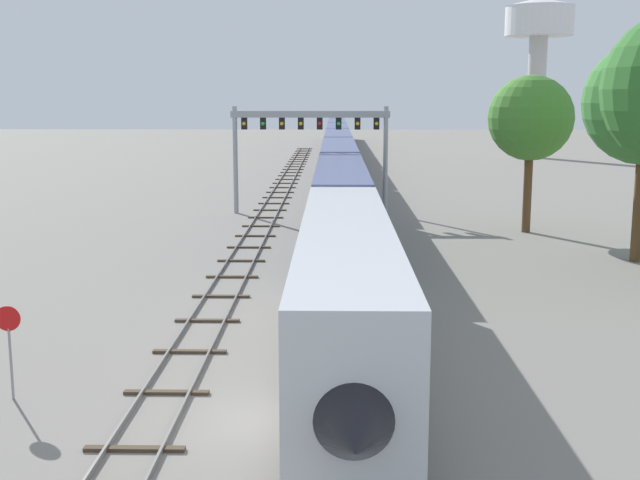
{
  "coord_description": "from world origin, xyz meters",
  "views": [
    {
      "loc": [
        1.59,
        -21.32,
        8.94
      ],
      "look_at": [
        1.0,
        12.0,
        3.0
      ],
      "focal_mm": 45.42,
      "sensor_mm": 36.0,
      "label": 1
    }
  ],
  "objects_px": {
    "passenger_train": "(338,151)",
    "water_tower": "(539,32)",
    "signal_gantry": "(310,134)",
    "stop_sign": "(9,339)",
    "trackside_tree_mid": "(531,119)"
  },
  "relations": [
    {
      "from": "signal_gantry",
      "to": "water_tower",
      "type": "height_order",
      "value": "water_tower"
    },
    {
      "from": "passenger_train",
      "to": "water_tower",
      "type": "distance_m",
      "value": 40.97
    },
    {
      "from": "water_tower",
      "to": "stop_sign",
      "type": "relative_size",
      "value": 7.92
    },
    {
      "from": "water_tower",
      "to": "trackside_tree_mid",
      "type": "relative_size",
      "value": 2.21
    },
    {
      "from": "water_tower",
      "to": "trackside_tree_mid",
      "type": "xyz_separation_m",
      "value": [
        -16.57,
        -66.65,
        -10.5
      ]
    },
    {
      "from": "signal_gantry",
      "to": "stop_sign",
      "type": "relative_size",
      "value": 4.2
    },
    {
      "from": "signal_gantry",
      "to": "passenger_train",
      "type": "bearing_deg",
      "value": 86.16
    },
    {
      "from": "signal_gantry",
      "to": "stop_sign",
      "type": "bearing_deg",
      "value": -101.19
    },
    {
      "from": "passenger_train",
      "to": "trackside_tree_mid",
      "type": "xyz_separation_m",
      "value": [
        12.38,
        -42.07,
        4.87
      ]
    },
    {
      "from": "signal_gantry",
      "to": "trackside_tree_mid",
      "type": "height_order",
      "value": "trackside_tree_mid"
    },
    {
      "from": "stop_sign",
      "to": "water_tower",
      "type": "bearing_deg",
      "value": 68.18
    },
    {
      "from": "stop_sign",
      "to": "trackside_tree_mid",
      "type": "bearing_deg",
      "value": 53.83
    },
    {
      "from": "signal_gantry",
      "to": "water_tower",
      "type": "xyz_separation_m",
      "value": [
        31.2,
        58.1,
        11.9
      ]
    },
    {
      "from": "water_tower",
      "to": "passenger_train",
      "type": "bearing_deg",
      "value": -139.66
    },
    {
      "from": "signal_gantry",
      "to": "trackside_tree_mid",
      "type": "xyz_separation_m",
      "value": [
        14.63,
        -8.55,
        1.41
      ]
    }
  ]
}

